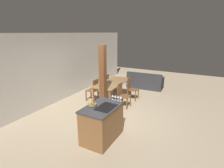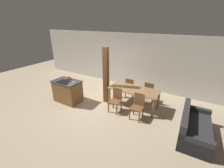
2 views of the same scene
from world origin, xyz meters
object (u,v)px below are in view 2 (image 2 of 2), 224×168
object	(u,v)px
dining_table	(134,91)
dining_chair_far_left	(130,87)
timber_post	(106,76)
wine_glass_end	(74,81)
couch	(194,128)
wine_glass_middle	(71,82)
dining_chair_near_left	(116,100)
dining_chair_near_right	(138,106)
fruit_bowl	(69,78)
dining_chair_far_right	(149,92)
wine_glass_far	(73,82)
kitchen_island	(68,91)
wine_glass_near	(70,83)

from	to	relation	value
dining_table	dining_chair_far_left	bearing A→B (deg)	123.95
dining_table	timber_post	bearing A→B (deg)	-168.61
wine_glass_end	couch	bearing A→B (deg)	5.60
wine_glass_middle	dining_chair_near_left	bearing A→B (deg)	20.34
wine_glass_end	dining_table	distance (m)	2.38
dining_chair_near_right	timber_post	distance (m)	1.78
fruit_bowl	dining_chair_near_left	xyz separation A→B (m)	(2.24, 0.17, -0.50)
wine_glass_middle	dining_chair_far_right	distance (m)	3.21
timber_post	wine_glass_far	bearing A→B (deg)	-134.49
wine_glass_middle	wine_glass_far	bearing A→B (deg)	90.00
wine_glass_end	couch	size ratio (longest dim) A/B	0.08
wine_glass_middle	dining_chair_near_left	distance (m)	1.84
dining_table	dining_chair_near_left	bearing A→B (deg)	-123.95
wine_glass_middle	dining_table	bearing A→B (deg)	31.24
dining_chair_near_right	kitchen_island	bearing A→B (deg)	-172.53
fruit_bowl	wine_glass_end	world-z (taller)	wine_glass_end
wine_glass_far	dining_chair_far_left	world-z (taller)	wine_glass_far
dining_chair_near_left	wine_glass_far	bearing A→B (deg)	-162.25
wine_glass_far	dining_chair_far_right	distance (m)	3.16
wine_glass_end	dining_table	bearing A→B (deg)	27.78
kitchen_island	wine_glass_far	distance (m)	0.78
fruit_bowl	dining_chair_far_right	size ratio (longest dim) A/B	0.24
kitchen_island	timber_post	xyz separation A→B (m)	(1.44, 0.82, 0.70)
fruit_bowl	dining_chair_near_right	size ratio (longest dim) A/B	0.24
kitchen_island	dining_chair_far_left	size ratio (longest dim) A/B	1.27
wine_glass_end	dining_chair_near_right	size ratio (longest dim) A/B	0.16
wine_glass_middle	couch	size ratio (longest dim) A/B	0.08
wine_glass_middle	wine_glass_far	xyz separation A→B (m)	(0.00, 0.08, 0.00)
wine_glass_near	dining_chair_near_right	world-z (taller)	wine_glass_near
kitchen_island	fruit_bowl	size ratio (longest dim) A/B	5.18
wine_glass_far	wine_glass_end	xyz separation A→B (m)	(0.00, 0.08, 0.00)
dining_table	dining_chair_far_left	world-z (taller)	dining_chair_far_left
dining_table	wine_glass_end	bearing A→B (deg)	-152.22
wine_glass_middle	dining_table	distance (m)	2.46
dining_chair_near_right	couch	size ratio (longest dim) A/B	0.52
dining_chair_far_right	timber_post	size ratio (longest dim) A/B	0.39
wine_glass_near	dining_chair_far_left	distance (m)	2.64
wine_glass_far	dining_chair_far_left	distance (m)	2.52
wine_glass_middle	wine_glass_end	world-z (taller)	same
timber_post	dining_table	bearing A→B (deg)	11.39
kitchen_island	dining_chair_near_left	distance (m)	2.18
couch	dining_table	bearing A→B (deg)	71.07
dining_chair_far_left	couch	world-z (taller)	dining_chair_far_left
wine_glass_end	timber_post	size ratio (longest dim) A/B	0.06
wine_glass_near	timber_post	world-z (taller)	timber_post
wine_glass_near	wine_glass_end	world-z (taller)	same
kitchen_island	dining_chair_far_left	xyz separation A→B (m)	(2.14, 1.70, 0.01)
wine_glass_end	dining_chair_near_right	world-z (taller)	wine_glass_end
dining_chair_near_right	wine_glass_far	bearing A→B (deg)	-168.23
fruit_bowl	dining_chair_near_left	world-z (taller)	fruit_bowl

